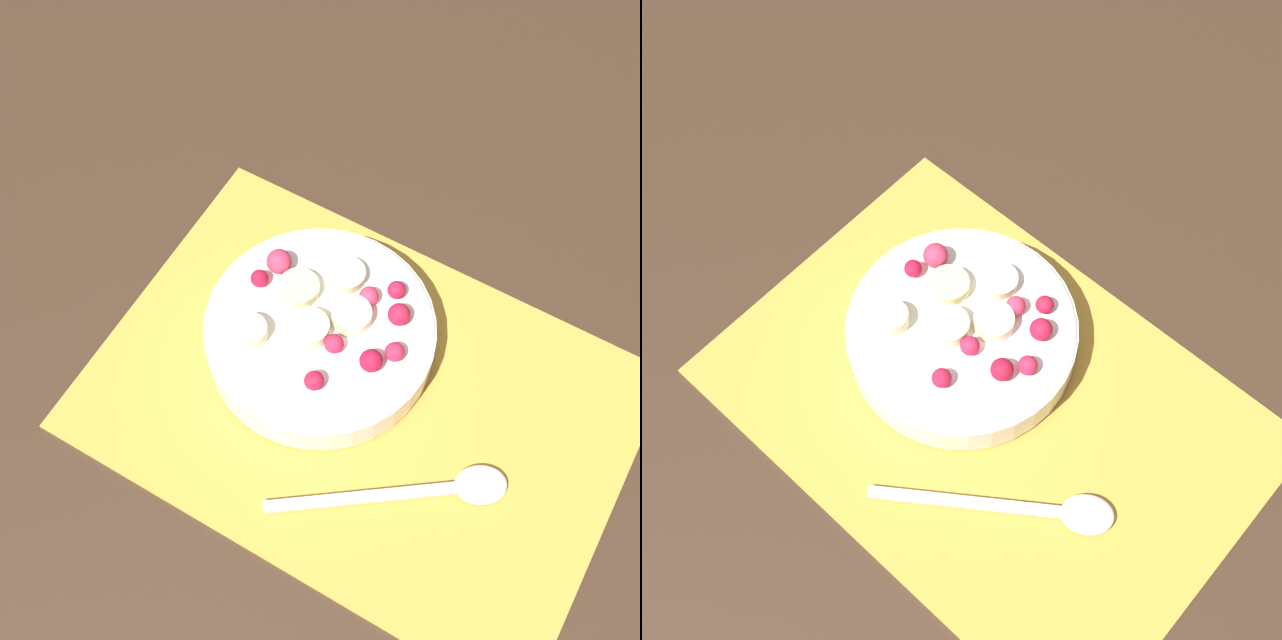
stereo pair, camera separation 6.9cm
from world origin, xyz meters
The scene contains 4 objects.
ground_plane centered at (0.00, 0.00, 0.00)m, with size 3.00×3.00×0.00m, color #382619.
placemat centered at (0.00, 0.00, 0.00)m, with size 0.41×0.29×0.01m.
fruit_bowl centered at (-0.05, 0.03, 0.03)m, with size 0.18×0.18×0.05m.
spoon centered at (0.09, -0.04, 0.01)m, with size 0.16×0.12×0.01m.
Camera 2 is at (0.17, -0.22, 0.66)m, focal length 50.00 mm.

